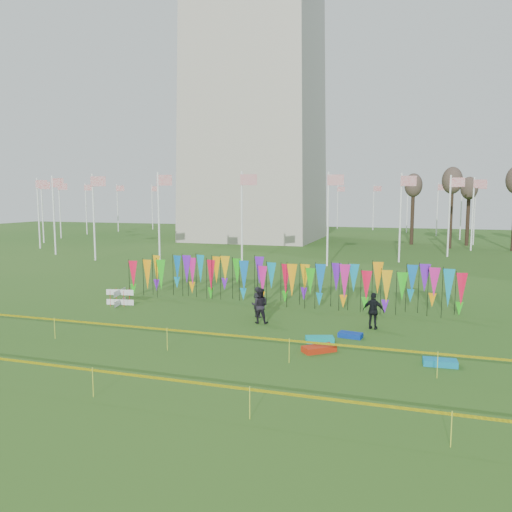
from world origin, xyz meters
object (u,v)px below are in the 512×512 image
(person_mid, at_px, (260,306))
(kite_bag_turquoise, at_px, (320,339))
(kite_bag_blue, at_px, (350,335))
(person_left, at_px, (258,302))
(person_right, at_px, (374,311))
(box_kite, at_px, (120,297))
(kite_bag_red, at_px, (319,349))
(kite_bag_teal, at_px, (440,362))

(person_mid, relative_size, kite_bag_turquoise, 1.47)
(person_mid, xyz_separation_m, kite_bag_blue, (4.36, -1.14, -0.74))
(person_left, relative_size, person_right, 0.93)
(person_right, bearing_deg, box_kite, 5.72)
(box_kite, height_order, person_left, person_left)
(person_left, xyz_separation_m, person_right, (5.59, -0.53, 0.06))
(person_left, bearing_deg, person_mid, 135.47)
(box_kite, relative_size, kite_bag_turquoise, 0.77)
(person_left, bearing_deg, box_kite, 21.05)
(box_kite, relative_size, person_right, 0.53)
(kite_bag_turquoise, height_order, kite_bag_blue, kite_bag_turquoise)
(box_kite, height_order, person_mid, person_mid)
(box_kite, height_order, person_right, person_right)
(person_left, distance_m, kite_bag_turquoise, 4.96)
(box_kite, distance_m, person_mid, 8.57)
(box_kite, bearing_deg, kite_bag_red, -22.27)
(person_right, bearing_deg, kite_bag_red, 76.18)
(person_mid, height_order, kite_bag_teal, person_mid)
(box_kite, relative_size, kite_bag_teal, 0.76)
(kite_bag_red, bearing_deg, kite_bag_teal, -3.35)
(kite_bag_turquoise, xyz_separation_m, kite_bag_teal, (4.56, -1.51, -0.00))
(person_mid, relative_size, kite_bag_blue, 1.72)
(box_kite, bearing_deg, kite_bag_blue, -11.17)
(kite_bag_teal, bearing_deg, kite_bag_blue, 142.97)
(kite_bag_turquoise, bearing_deg, kite_bag_red, -80.85)
(person_right, bearing_deg, kite_bag_teal, 131.20)
(person_mid, xyz_separation_m, kite_bag_teal, (7.81, -3.74, -0.73))
(person_right, distance_m, kite_bag_red, 4.41)
(person_mid, height_order, person_right, person_mid)
(person_left, height_order, kite_bag_blue, person_left)
(person_left, relative_size, person_mid, 0.92)
(person_left, xyz_separation_m, kite_bag_turquoise, (3.67, -3.27, -0.66))
(person_left, height_order, kite_bag_teal, person_left)
(person_right, height_order, kite_bag_teal, person_right)
(box_kite, bearing_deg, person_mid, -9.35)
(box_kite, height_order, kite_bag_blue, box_kite)
(person_left, height_order, person_right, person_right)
(person_mid, bearing_deg, kite_bag_turquoise, 139.83)
(person_mid, distance_m, kite_bag_red, 4.96)
(person_left, xyz_separation_m, kite_bag_blue, (4.79, -2.19, -0.67))
(person_right, relative_size, kite_bag_turquoise, 1.46)
(box_kite, relative_size, kite_bag_blue, 0.90)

